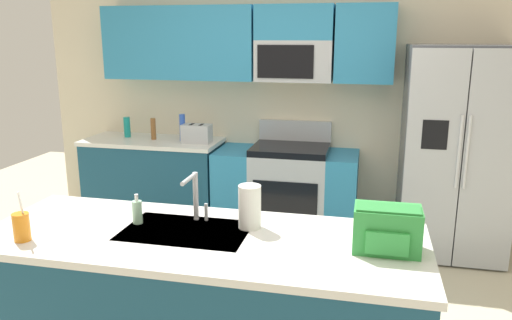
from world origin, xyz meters
name	(u,v)px	position (x,y,z in m)	size (l,w,h in m)	color
kitchen_wall_unit	(278,82)	(-0.14, 2.08, 1.47)	(5.20, 0.43, 2.60)	beige
back_counter	(155,182)	(-1.37, 1.80, 0.45)	(1.38, 0.63, 0.90)	navy
range_oven	(286,191)	(0.00, 1.80, 0.44)	(1.36, 0.61, 1.10)	#B7BABF
refrigerator	(455,153)	(1.51, 1.73, 0.93)	(0.90, 0.76, 1.85)	#4C4F54
island_counter	(203,311)	(-0.08, -0.48, 0.45)	(2.36, 0.88, 0.90)	navy
toaster	(197,134)	(-0.88, 1.75, 0.99)	(0.28, 0.16, 0.18)	#B7BABF
pepper_mill	(153,129)	(-1.36, 1.80, 1.01)	(0.05, 0.05, 0.22)	brown
bottle_blue	(182,128)	(-1.04, 1.79, 1.03)	(0.06, 0.06, 0.27)	blue
bottle_teal	(127,127)	(-1.68, 1.85, 1.00)	(0.07, 0.07, 0.21)	teal
sink_faucet	(195,193)	(-0.17, -0.29, 1.07)	(0.09, 0.21, 0.28)	#B7BABF
drink_cup_orange	(21,227)	(-0.95, -0.75, 0.98)	(0.08, 0.08, 0.27)	orange
soap_dispenser	(137,212)	(-0.48, -0.39, 0.97)	(0.06, 0.06, 0.17)	#A5D8B2
paper_towel_roll	(250,207)	(0.15, -0.32, 1.02)	(0.12, 0.12, 0.24)	white
backpack	(387,228)	(0.87, -0.47, 1.02)	(0.32, 0.22, 0.23)	green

